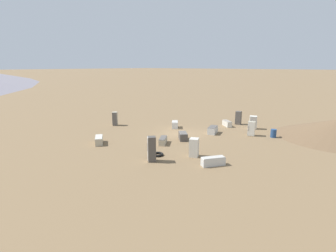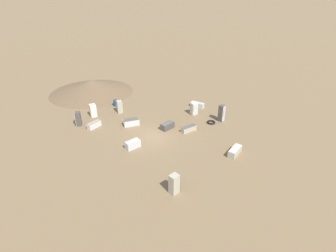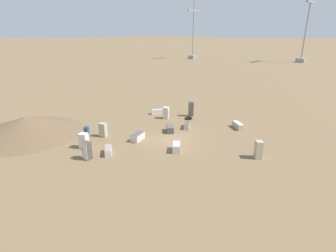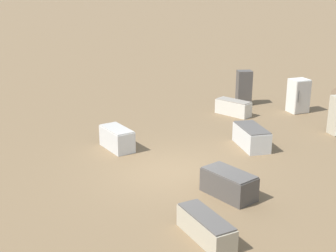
{
  "view_description": "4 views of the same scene",
  "coord_description": "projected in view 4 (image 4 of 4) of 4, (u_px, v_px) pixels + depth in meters",
  "views": [
    {
      "loc": [
        21.48,
        16.53,
        7.16
      ],
      "look_at": [
        1.47,
        -0.31,
        1.08
      ],
      "focal_mm": 28.0,
      "sensor_mm": 36.0,
      "label": 1
    },
    {
      "loc": [
        0.81,
        -23.73,
        13.78
      ],
      "look_at": [
        1.48,
        -1.41,
        1.95
      ],
      "focal_mm": 28.0,
      "sensor_mm": 36.0,
      "label": 2
    },
    {
      "loc": [
        -19.45,
        -16.46,
        10.67
      ],
      "look_at": [
        0.2,
        0.82,
        1.24
      ],
      "focal_mm": 28.0,
      "sensor_mm": 36.0,
      "label": 3
    },
    {
      "loc": [
        13.41,
        0.95,
        5.8
      ],
      "look_at": [
        -0.95,
        -0.23,
        1.21
      ],
      "focal_mm": 50.0,
      "sensor_mm": 36.0,
      "label": 4
    }
  ],
  "objects": [
    {
      "name": "discarded_fridge_4",
      "position": [
        251.0,
        137.0,
        16.65
      ],
      "size": [
        1.87,
        1.27,
        0.75
      ],
      "rotation": [
        0.0,
        0.0,
        1.88
      ],
      "color": "silver",
      "rests_on": "ground_plane"
    },
    {
      "name": "discarded_fridge_9",
      "position": [
        229.0,
        184.0,
        12.9
      ],
      "size": [
        1.64,
        1.62,
        0.72
      ],
      "rotation": [
        0.0,
        0.0,
        5.48
      ],
      "color": "#4C4742",
      "rests_on": "ground_plane"
    },
    {
      "name": "discarded_fridge_11",
      "position": [
        244.0,
        88.0,
        22.12
      ],
      "size": [
        0.71,
        0.75,
        1.63
      ],
      "rotation": [
        0.0,
        0.0,
        1.75
      ],
      "color": "#4C4742",
      "rests_on": "ground_plane"
    },
    {
      "name": "discarded_fridge_7",
      "position": [
        298.0,
        96.0,
        20.88
      ],
      "size": [
        0.99,
        1.01,
        1.5
      ],
      "rotation": [
        0.0,
        0.0,
        5.16
      ],
      "color": "silver",
      "rests_on": "ground_plane"
    },
    {
      "name": "discarded_fridge_2",
      "position": [
        117.0,
        138.0,
        16.47
      ],
      "size": [
        1.57,
        1.44,
        0.77
      ],
      "rotation": [
        0.0,
        0.0,
        2.24
      ],
      "color": "silver",
      "rests_on": "ground_plane"
    },
    {
      "name": "discarded_fridge_10",
      "position": [
        206.0,
        227.0,
        10.79
      ],
      "size": [
        1.78,
        1.43,
        0.59
      ],
      "rotation": [
        0.0,
        0.0,
        2.14
      ],
      "color": "#B2A88E",
      "rests_on": "ground_plane"
    },
    {
      "name": "discarded_fridge_8",
      "position": [
        233.0,
        107.0,
        20.57
      ],
      "size": [
        1.44,
        1.61,
        0.67
      ],
      "rotation": [
        0.0,
        0.0,
        2.47
      ],
      "color": "beige",
      "rests_on": "ground_plane"
    },
    {
      "name": "ground_plane",
      "position": [
        173.0,
        172.0,
        14.57
      ],
      "size": [
        1000.0,
        1000.0,
        0.0
      ],
      "primitive_type": "plane",
      "color": "brown"
    }
  ]
}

